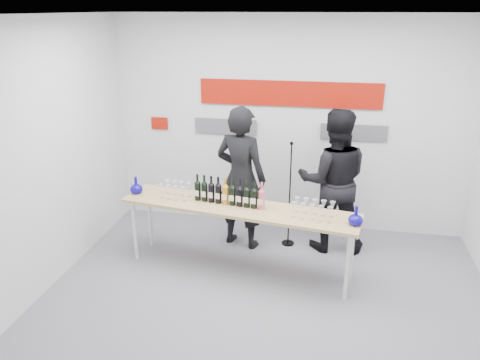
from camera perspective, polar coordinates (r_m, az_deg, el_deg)
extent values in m
plane|color=slate|center=(5.42, 3.22, -14.10)|extent=(5.00, 5.00, 0.00)
cube|color=silver|center=(6.65, 5.91, 6.63)|extent=(5.00, 0.04, 3.00)
cube|color=#A31306|center=(6.53, 6.03, 10.41)|extent=(2.50, 0.02, 0.35)
cube|color=#59595E|center=(6.77, -1.78, 6.54)|extent=(0.90, 0.02, 0.22)
cube|color=#59595E|center=(6.61, 13.69, 5.64)|extent=(0.90, 0.02, 0.22)
cube|color=#A31306|center=(7.05, -9.78, 6.82)|extent=(0.25, 0.02, 0.18)
cube|color=#D9BD75|center=(5.53, -0.20, -3.41)|extent=(2.90, 0.99, 0.04)
cylinder|color=silver|center=(6.10, -12.70, -5.98)|extent=(0.05, 0.05, 0.82)
cylinder|color=silver|center=(5.29, 12.95, -10.31)|extent=(0.05, 0.05, 0.82)
cylinder|color=silver|center=(6.39, -10.91, -4.60)|extent=(0.05, 0.05, 0.82)
cylinder|color=silver|center=(5.62, 13.47, -8.42)|extent=(0.05, 0.05, 0.82)
imported|color=black|center=(6.12, 0.12, 0.24)|extent=(0.80, 0.64, 1.92)
imported|color=black|center=(6.16, 11.26, -0.12)|extent=(0.98, 0.79, 1.90)
cylinder|color=black|center=(6.53, 5.85, -7.65)|extent=(0.17, 0.17, 0.02)
cylinder|color=black|center=(6.23, 6.08, -1.95)|extent=(0.02, 0.02, 1.42)
sphere|color=black|center=(5.97, 6.31, 4.45)|extent=(0.05, 0.05, 0.05)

